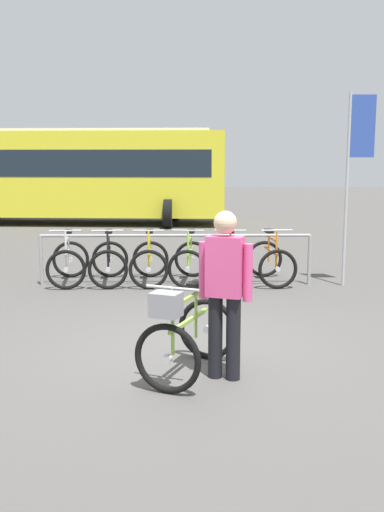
% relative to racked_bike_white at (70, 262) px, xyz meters
% --- Properties ---
extents(ground_plane, '(80.00, 80.00, 0.00)m').
position_rel_racked_bike_white_xyz_m(ground_plane, '(2.13, -3.67, -0.37)').
color(ground_plane, '#514F4C').
extents(bike_rack_rail, '(4.61, 0.13, 0.88)m').
position_rel_racked_bike_white_xyz_m(bike_rack_rail, '(1.86, -0.15, 0.33)').
color(bike_rack_rail, '#99999E').
rests_on(bike_rack_rail, ground).
extents(racked_bike_white, '(0.79, 1.19, 0.98)m').
position_rel_racked_bike_white_xyz_m(racked_bike_white, '(0.00, 0.00, 0.00)').
color(racked_bike_white, black).
rests_on(racked_bike_white, ground).
extents(racked_bike_black, '(0.77, 1.15, 0.97)m').
position_rel_racked_bike_white_xyz_m(racked_bike_black, '(0.70, 0.01, 0.00)').
color(racked_bike_black, black).
rests_on(racked_bike_black, ground).
extents(racked_bike_yellow, '(0.70, 1.13, 0.97)m').
position_rel_racked_bike_white_xyz_m(racked_bike_yellow, '(1.40, 0.02, 0.00)').
color(racked_bike_yellow, black).
rests_on(racked_bike_yellow, ground).
extents(racked_bike_lime, '(0.75, 1.16, 0.98)m').
position_rel_racked_bike_white_xyz_m(racked_bike_lime, '(2.10, 0.03, 0.00)').
color(racked_bike_lime, black).
rests_on(racked_bike_lime, ground).
extents(racked_bike_red, '(0.74, 1.13, 0.97)m').
position_rel_racked_bike_white_xyz_m(racked_bike_red, '(2.80, 0.04, 0.00)').
color(racked_bike_red, black).
rests_on(racked_bike_red, ground).
extents(racked_bike_orange, '(0.76, 1.15, 0.97)m').
position_rel_racked_bike_white_xyz_m(racked_bike_orange, '(3.50, 0.05, 0.00)').
color(racked_bike_orange, black).
rests_on(racked_bike_orange, ground).
extents(featured_bicycle, '(1.02, 1.26, 0.97)m').
position_rel_racked_bike_white_xyz_m(featured_bicycle, '(2.07, -4.48, 0.08)').
color(featured_bicycle, black).
rests_on(featured_bicycle, ground).
extents(person_with_featured_bike, '(0.51, 0.30, 1.64)m').
position_rel_racked_bike_white_xyz_m(person_with_featured_bike, '(2.45, -4.48, 0.54)').
color(person_with_featured_bike, black).
rests_on(person_with_featured_bike, ground).
extents(bus_distant, '(10.13, 3.79, 3.08)m').
position_rel_racked_bike_white_xyz_m(bus_distant, '(-1.79, 9.72, 1.37)').
color(bus_distant, yellow).
rests_on(bus_distant, ground).
extents(banner_flag, '(0.45, 0.05, 3.20)m').
position_rel_racked_bike_white_xyz_m(banner_flag, '(4.83, -0.20, 1.86)').
color(banner_flag, '#B2B2B7').
rests_on(banner_flag, ground).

